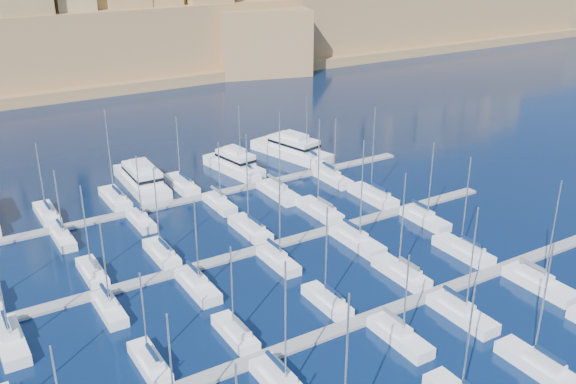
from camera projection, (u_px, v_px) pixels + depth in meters
ground at (301, 279)px, 84.20m from camera, size 600.00×600.00×0.00m
pontoon_mid_near at (356, 323)px, 74.67m from camera, size 84.00×2.00×0.40m
pontoon_mid_far at (263, 248)px, 92.00m from camera, size 84.00×2.00×0.40m
pontoon_far at (200, 197)px, 109.34m from camera, size 84.00×2.00×0.40m
sailboat_4 at (537, 365)px, 66.62m from camera, size 2.69×8.98×14.94m
sailboat_13 at (150, 363)px, 66.97m from camera, size 2.33×7.77×11.51m
sailboat_14 at (236, 333)px, 71.83m from camera, size 2.34×7.80×11.68m
sailboat_15 at (327, 301)px, 77.99m from camera, size 2.40×8.01×13.33m
sailboat_16 at (401, 273)px, 84.35m from camera, size 2.75×9.17×14.91m
sailboat_17 at (464, 251)px, 90.12m from camera, size 2.88×9.60×14.79m
sailboat_21 at (399, 336)px, 71.32m from camera, size 2.60×8.67×11.48m
sailboat_22 at (461, 313)px, 75.53m from camera, size 2.79×9.31×14.88m
sailboat_23 at (540, 283)px, 81.81m from camera, size 2.98×9.94×15.36m
sailboat_25 at (92, 272)px, 84.50m from camera, size 2.40×8.02×13.17m
sailboat_26 at (162, 253)px, 89.45m from camera, size 2.58×8.60×13.64m
sailboat_27 at (250, 229)px, 96.66m from camera, size 2.84×9.47×15.76m
sailboat_28 at (320, 210)px, 102.96m from camera, size 2.94×9.79×16.05m
sailboat_29 at (373, 196)px, 108.52m from camera, size 3.10×10.34×16.35m
sailboat_30 at (10, 341)px, 70.46m from camera, size 2.80×9.33×15.07m
sailboat_31 at (109, 308)px, 76.50m from camera, size 2.34×7.80×12.54m
sailboat_32 at (197, 285)px, 81.44m from camera, size 2.70×9.00×12.94m
sailboat_33 at (278, 260)px, 87.63m from camera, size 2.46×8.18×13.13m
sailboat_34 at (357, 240)px, 93.09m from camera, size 2.99×9.97×16.43m
sailboat_35 at (425, 219)px, 100.08m from camera, size 2.69×8.97×13.66m
sailboat_37 at (47, 214)px, 101.76m from camera, size 2.68×8.92×12.68m
sailboat_38 at (115, 198)px, 107.47m from camera, size 2.94×9.79×16.23m
sailboat_39 at (182, 185)px, 113.34m from camera, size 2.98×9.92×13.25m
sailboat_40 at (242, 172)px, 119.20m from camera, size 3.01×10.03×13.56m
sailboat_41 at (308, 160)px, 125.49m from camera, size 2.58×8.61×13.79m
sailboat_43 at (63, 238)px, 93.88m from camera, size 2.28×7.58×11.72m
sailboat_44 at (141, 220)px, 99.52m from camera, size 2.33×7.78×11.71m
sailboat_45 at (219, 203)px, 105.76m from camera, size 2.50×8.33×11.75m
sailboat_46 at (278, 192)px, 110.17m from camera, size 3.07×10.23×15.48m
sailboat_47 at (332, 178)px, 116.35m from camera, size 2.72×9.08×12.34m
motor_yacht_b at (142, 179)px, 113.26m from camera, size 5.65×17.45×5.25m
motor_yacht_c at (234, 163)px, 120.61m from camera, size 6.57×14.78×5.25m
motor_yacht_d at (292, 148)px, 128.86m from camera, size 9.68×19.00×5.25m
fortified_city at (34, 24)px, 200.85m from camera, size 460.00×108.95×59.52m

